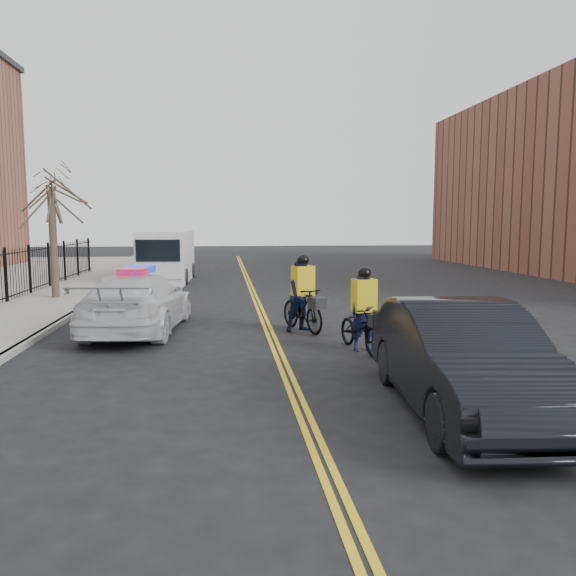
{
  "coord_description": "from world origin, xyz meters",
  "views": [
    {
      "loc": [
        -1.2,
        -12.05,
        2.98
      ],
      "look_at": [
        0.43,
        2.24,
        1.3
      ],
      "focal_mm": 35.0,
      "sensor_mm": 36.0,
      "label": 1
    }
  ],
  "objects_px": {
    "cyclist_near": "(364,322)",
    "cargo_van": "(167,257)",
    "cyclist_far": "(303,301)",
    "dark_sedan": "(462,358)",
    "police_cruiser": "(138,302)"
  },
  "relations": [
    {
      "from": "cyclist_near",
      "to": "cargo_van",
      "type": "bearing_deg",
      "value": 98.1
    },
    {
      "from": "cyclist_near",
      "to": "cyclist_far",
      "type": "xyz_separation_m",
      "value": [
        -1.08,
        2.49,
        0.15
      ]
    },
    {
      "from": "dark_sedan",
      "to": "cyclist_far",
      "type": "height_order",
      "value": "cyclist_far"
    },
    {
      "from": "dark_sedan",
      "to": "cyclist_far",
      "type": "distance_m",
      "value": 7.02
    },
    {
      "from": "cyclist_near",
      "to": "dark_sedan",
      "type": "bearing_deg",
      "value": -96.19
    },
    {
      "from": "dark_sedan",
      "to": "cyclist_far",
      "type": "xyz_separation_m",
      "value": [
        -1.55,
        6.85,
        -0.03
      ]
    },
    {
      "from": "cargo_van",
      "to": "cyclist_near",
      "type": "bearing_deg",
      "value": -67.5
    },
    {
      "from": "police_cruiser",
      "to": "cyclist_far",
      "type": "relative_size",
      "value": 2.66
    },
    {
      "from": "dark_sedan",
      "to": "cyclist_far",
      "type": "relative_size",
      "value": 2.44
    },
    {
      "from": "cyclist_near",
      "to": "cyclist_far",
      "type": "bearing_deg",
      "value": 101.01
    },
    {
      "from": "police_cruiser",
      "to": "cargo_van",
      "type": "xyz_separation_m",
      "value": [
        -0.54,
        13.42,
        0.43
      ]
    },
    {
      "from": "police_cruiser",
      "to": "cyclist_near",
      "type": "bearing_deg",
      "value": 157.63
    },
    {
      "from": "cargo_van",
      "to": "police_cruiser",
      "type": "bearing_deg",
      "value": -85.68
    },
    {
      "from": "dark_sedan",
      "to": "cyclist_near",
      "type": "xyz_separation_m",
      "value": [
        -0.47,
        4.36,
        -0.18
      ]
    },
    {
      "from": "police_cruiser",
      "to": "dark_sedan",
      "type": "relative_size",
      "value": 1.09
    }
  ]
}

